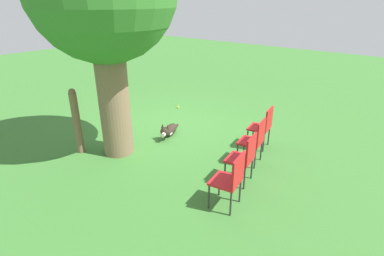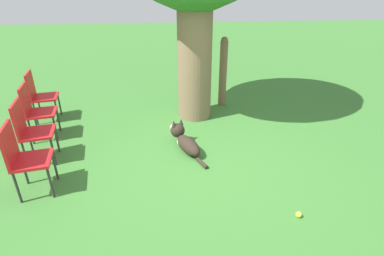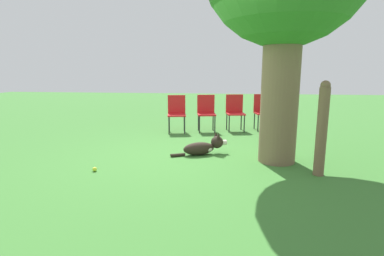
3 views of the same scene
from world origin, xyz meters
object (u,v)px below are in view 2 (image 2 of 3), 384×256
Objects in this scene: red_chair_0 at (23,155)px; red_chair_3 at (39,93)px; dog at (185,141)px; tennis_ball at (299,215)px; fence_post at (223,72)px; red_chair_1 at (30,128)px; red_chair_2 at (35,108)px.

red_chair_0 is 2.25m from red_chair_3.
dog reaches higher than tennis_ball.
fence_post reaches higher than dog.
tennis_ball is (3.11, -0.76, -0.49)m from red_chair_0.
red_chair_3 is at bearing -172.78° from fence_post.
fence_post is 3.44m from tennis_ball.
dog is 14.88× the size of tennis_ball.
tennis_ball is at bearing -33.92° from red_chair_1.
red_chair_0 is 1.00× the size of red_chair_2.
dog is 2.45m from red_chair_2.
red_chair_2 is (-0.38, 1.45, 0.00)m from red_chair_0.
red_chair_2 is at bearing 147.68° from tennis_ball.
dog is 1.10× the size of red_chair_1.
red_chair_3 is 13.52× the size of tennis_ball.
red_chair_2 reaches higher than tennis_ball.
red_chair_1 is (-3.06, -1.89, -0.17)m from fence_post.
dog is at bearing -24.13° from red_chair_2.
red_chair_0 is at bearing -85.14° from red_chair_3.
red_chair_3 is (-0.38, 1.45, 0.00)m from red_chair_1.
red_chair_3 is at bearing 38.66° from dog.
tennis_ball is (0.24, -3.37, -0.67)m from fence_post.
red_chair_2 is at bearing -85.14° from red_chair_3.
dog is at bearing 13.57° from red_chair_0.
fence_post is at bearing -50.92° from dog.
fence_post is 3.60m from red_chair_1.
red_chair_0 and red_chair_1 have the same top height.
tennis_ball is at bearing -48.29° from red_chair_3.
red_chair_2 reaches higher than dog.
fence_post is 1.51× the size of red_chair_1.
red_chair_1 is 0.75m from red_chair_2.
fence_post reaches higher than tennis_ball.
dog is at bearing -37.38° from red_chair_3.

